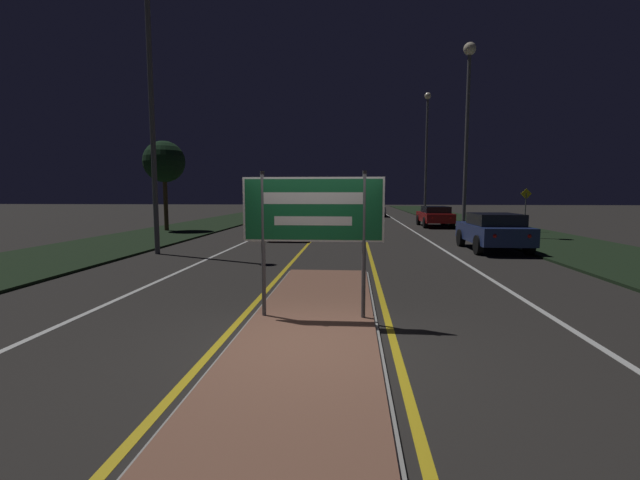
% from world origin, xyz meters
% --- Properties ---
extents(ground_plane, '(160.00, 160.00, 0.00)m').
position_xyz_m(ground_plane, '(0.00, 0.00, 0.00)').
color(ground_plane, '#282623').
extents(median_island, '(2.18, 9.03, 0.10)m').
position_xyz_m(median_island, '(0.00, 1.28, 0.04)').
color(median_island, '#999993').
rests_on(median_island, ground_plane).
extents(verge_left, '(5.00, 100.00, 0.08)m').
position_xyz_m(verge_left, '(-9.50, 20.00, 0.04)').
color(verge_left, black).
rests_on(verge_left, ground_plane).
extents(verge_right, '(5.00, 100.00, 0.08)m').
position_xyz_m(verge_right, '(9.50, 20.00, 0.04)').
color(verge_right, black).
rests_on(verge_right, ground_plane).
extents(centre_line_yellow_left, '(0.12, 70.00, 0.01)m').
position_xyz_m(centre_line_yellow_left, '(-1.28, 25.00, 0.00)').
color(centre_line_yellow_left, gold).
rests_on(centre_line_yellow_left, ground_plane).
extents(centre_line_yellow_right, '(0.12, 70.00, 0.01)m').
position_xyz_m(centre_line_yellow_right, '(1.28, 25.00, 0.00)').
color(centre_line_yellow_right, gold).
rests_on(centre_line_yellow_right, ground_plane).
extents(lane_line_white_left, '(0.12, 70.00, 0.01)m').
position_xyz_m(lane_line_white_left, '(-4.20, 25.00, 0.00)').
color(lane_line_white_left, silver).
rests_on(lane_line_white_left, ground_plane).
extents(lane_line_white_right, '(0.12, 70.00, 0.01)m').
position_xyz_m(lane_line_white_right, '(4.20, 25.00, 0.00)').
color(lane_line_white_right, silver).
rests_on(lane_line_white_right, ground_plane).
extents(edge_line_white_left, '(0.10, 70.00, 0.01)m').
position_xyz_m(edge_line_white_left, '(-7.20, 25.00, 0.00)').
color(edge_line_white_left, silver).
rests_on(edge_line_white_left, ground_plane).
extents(edge_line_white_right, '(0.10, 70.00, 0.01)m').
position_xyz_m(edge_line_white_right, '(7.20, 25.00, 0.00)').
color(edge_line_white_right, silver).
rests_on(edge_line_white_right, ground_plane).
extents(highway_sign, '(2.36, 0.07, 2.46)m').
position_xyz_m(highway_sign, '(0.00, 1.27, 1.83)').
color(highway_sign, '#56565B').
rests_on(highway_sign, median_island).
extents(streetlight_left_near, '(0.49, 0.49, 10.22)m').
position_xyz_m(streetlight_left_near, '(-6.44, 9.12, 6.27)').
color(streetlight_left_near, '#56565B').
rests_on(streetlight_left_near, ground_plane).
extents(streetlight_right_near, '(0.62, 0.62, 9.58)m').
position_xyz_m(streetlight_right_near, '(6.31, 16.55, 6.65)').
color(streetlight_right_near, '#56565B').
rests_on(streetlight_right_near, ground_plane).
extents(streetlight_right_far, '(0.52, 0.52, 10.11)m').
position_xyz_m(streetlight_right_far, '(6.46, 29.42, 6.37)').
color(streetlight_right_far, '#56565B').
rests_on(streetlight_right_far, ground_plane).
extents(car_receding_0, '(1.98, 4.13, 1.44)m').
position_xyz_m(car_receding_0, '(6.04, 11.00, 0.78)').
color(car_receding_0, navy).
rests_on(car_receding_0, ground_plane).
extents(car_receding_1, '(1.91, 4.58, 1.35)m').
position_xyz_m(car_receding_1, '(6.08, 23.06, 0.74)').
color(car_receding_1, maroon).
rests_on(car_receding_1, ground_plane).
extents(car_receding_2, '(2.02, 4.42, 1.41)m').
position_xyz_m(car_receding_2, '(2.73, 35.98, 0.76)').
color(car_receding_2, '#B7B7BC').
rests_on(car_receding_2, ground_plane).
extents(car_approaching_0, '(1.85, 4.43, 1.37)m').
position_xyz_m(car_approaching_0, '(-2.50, 15.30, 0.72)').
color(car_approaching_0, maroon).
rests_on(car_approaching_0, ground_plane).
extents(car_approaching_1, '(1.94, 4.50, 1.45)m').
position_xyz_m(car_approaching_1, '(-5.74, 28.77, 0.76)').
color(car_approaching_1, black).
rests_on(car_approaching_1, ground_plane).
extents(car_approaching_2, '(2.01, 4.80, 1.54)m').
position_xyz_m(car_approaching_2, '(-6.04, 37.19, 0.82)').
color(car_approaching_2, silver).
rests_on(car_approaching_2, ground_plane).
extents(warning_sign, '(0.60, 0.06, 2.40)m').
position_xyz_m(warning_sign, '(10.26, 18.89, 1.52)').
color(warning_sign, '#56565B').
rests_on(warning_sign, verge_right).
extents(roadside_palm_left, '(2.33, 2.33, 5.09)m').
position_xyz_m(roadside_palm_left, '(-10.07, 18.03, 3.97)').
color(roadside_palm_left, '#4C3823').
rests_on(roadside_palm_left, verge_left).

